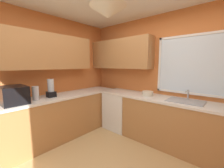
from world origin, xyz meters
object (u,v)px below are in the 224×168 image
object	(u,v)px
kettle	(36,93)
dishwasher	(119,110)
bowl	(148,93)
microwave	(13,95)
blender_appliance	(51,89)
sink_assembly	(185,101)

from	to	relation	value
kettle	dishwasher	bearing A→B (deg)	68.76
kettle	bowl	world-z (taller)	kettle
dishwasher	bowl	bearing A→B (deg)	2.39
microwave	blender_appliance	size ratio (longest dim) A/B	1.33
bowl	sink_assembly	bearing A→B (deg)	0.53
kettle	bowl	bearing A→B (deg)	50.97
microwave	sink_assembly	distance (m)	2.91
kettle	sink_assembly	world-z (taller)	kettle
dishwasher	microwave	world-z (taller)	microwave
microwave	blender_appliance	distance (m)	0.63
dishwasher	blender_appliance	world-z (taller)	blender_appliance
microwave	bowl	distance (m)	2.44
kettle	bowl	xyz separation A→B (m)	(1.36, 1.68, -0.08)
blender_appliance	sink_assembly	bearing A→B (deg)	33.51
microwave	bowl	world-z (taller)	microwave
bowl	blender_appliance	size ratio (longest dim) A/B	0.63
bowl	blender_appliance	xyz separation A→B (m)	(-1.38, -1.38, 0.12)
blender_appliance	bowl	bearing A→B (deg)	45.07
microwave	bowl	bearing A→B (deg)	55.58
dishwasher	microwave	distance (m)	2.18
microwave	sink_assembly	bearing A→B (deg)	43.90
microwave	blender_appliance	xyz separation A→B (m)	(0.00, 0.63, 0.02)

